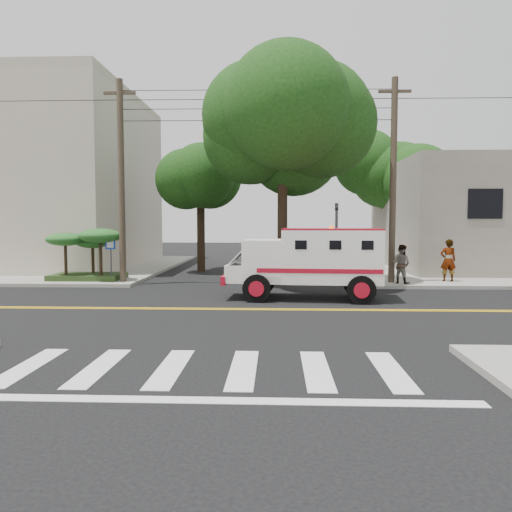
{
  "coord_description": "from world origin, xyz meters",
  "views": [
    {
      "loc": [
        1.22,
        -15.85,
        2.83
      ],
      "look_at": [
        0.51,
        1.74,
        1.6
      ],
      "focal_mm": 35.0,
      "sensor_mm": 36.0,
      "label": 1
    }
  ],
  "objects": [
    {
      "name": "pedestrian_b",
      "position": [
        6.61,
        5.76,
        0.99
      ],
      "size": [
        1.03,
        1.02,
        1.68
      ],
      "primitive_type": "imported",
      "rotation": [
        0.0,
        0.0,
        2.41
      ],
      "color": "gray",
      "rests_on": "sidewalk_ne"
    },
    {
      "name": "utility_pole_left",
      "position": [
        -5.6,
        6.0,
        4.5
      ],
      "size": [
        0.28,
        0.28,
        9.0
      ],
      "primitive_type": "cylinder",
      "color": "#382D23",
      "rests_on": "ground"
    },
    {
      "name": "ground",
      "position": [
        0.0,
        0.0,
        0.0
      ],
      "size": [
        100.0,
        100.0,
        0.0
      ],
      "primitive_type": "plane",
      "color": "black",
      "rests_on": "ground"
    },
    {
      "name": "accessibility_sign",
      "position": [
        -6.2,
        6.17,
        1.37
      ],
      "size": [
        0.45,
        0.1,
        2.02
      ],
      "color": "#3F3F42",
      "rests_on": "ground"
    },
    {
      "name": "pedestrian_a",
      "position": [
        8.9,
        6.63,
        1.09
      ],
      "size": [
        0.71,
        0.49,
        1.88
      ],
      "primitive_type": "imported",
      "rotation": [
        0.0,
        0.0,
        3.09
      ],
      "color": "gray",
      "rests_on": "sidewalk_ne"
    },
    {
      "name": "sidewalk_ne",
      "position": [
        13.5,
        13.5,
        0.07
      ],
      "size": [
        17.0,
        17.0,
        0.15
      ],
      "primitive_type": "cube",
      "color": "gray",
      "rests_on": "ground"
    },
    {
      "name": "traffic_signal",
      "position": [
        3.8,
        5.6,
        2.23
      ],
      "size": [
        0.15,
        0.18,
        3.6
      ],
      "color": "#3F3F42",
      "rests_on": "ground"
    },
    {
      "name": "tree_main",
      "position": [
        1.94,
        6.21,
        7.2
      ],
      "size": [
        6.08,
        5.7,
        9.85
      ],
      "color": "black",
      "rests_on": "ground"
    },
    {
      "name": "tree_left",
      "position": [
        -2.68,
        11.79,
        5.73
      ],
      "size": [
        4.48,
        4.2,
        7.7
      ],
      "color": "black",
      "rests_on": "ground"
    },
    {
      "name": "building_right",
      "position": [
        15.0,
        14.0,
        3.15
      ],
      "size": [
        14.0,
        12.0,
        6.0
      ],
      "primitive_type": "cube",
      "color": "slate",
      "rests_on": "sidewalk_ne"
    },
    {
      "name": "building_left",
      "position": [
        -15.5,
        15.0,
        5.15
      ],
      "size": [
        16.0,
        14.0,
        10.0
      ],
      "primitive_type": "cube",
      "color": "#BEB19C",
      "rests_on": "sidewalk_nw"
    },
    {
      "name": "sidewalk_nw",
      "position": [
        -13.5,
        13.5,
        0.07
      ],
      "size": [
        17.0,
        17.0,
        0.15
      ],
      "primitive_type": "cube",
      "color": "gray",
      "rests_on": "ground"
    },
    {
      "name": "palm_planter",
      "position": [
        -7.44,
        6.62,
        1.65
      ],
      "size": [
        3.52,
        2.63,
        2.36
      ],
      "color": "#1E3314",
      "rests_on": "sidewalk_nw"
    },
    {
      "name": "utility_pole_right",
      "position": [
        6.3,
        6.2,
        4.5
      ],
      "size": [
        0.28,
        0.28,
        9.0
      ],
      "primitive_type": "cylinder",
      "color": "#382D23",
      "rests_on": "ground"
    },
    {
      "name": "tree_right",
      "position": [
        8.84,
        15.77,
        6.09
      ],
      "size": [
        4.8,
        4.5,
        8.2
      ],
      "color": "black",
      "rests_on": "ground"
    },
    {
      "name": "armored_truck",
      "position": [
        2.49,
        2.27,
        1.46
      ],
      "size": [
        5.77,
        2.6,
        2.57
      ],
      "rotation": [
        0.0,
        0.0,
        -0.07
      ],
      "color": "white",
      "rests_on": "ground"
    }
  ]
}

